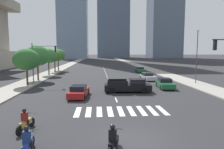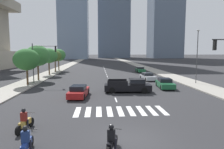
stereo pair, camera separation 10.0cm
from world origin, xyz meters
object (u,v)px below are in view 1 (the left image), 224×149
Objects in this scene: street_lamp_east at (197,53)px; motorcycle_trailing at (28,143)px; street_tree_third at (48,56)px; street_tree_fourth at (55,56)px; motorcycle_lead at (26,122)px; street_tree_fifth at (58,55)px; sedan_red_3 at (79,92)px; traffic_signal_far at (41,56)px; sedan_silver_0 at (147,77)px; sedan_green_1 at (140,70)px; pickup_truck at (130,86)px; street_tree_second at (37,56)px; motorcycle_third at (113,141)px; sedan_green_2 at (165,83)px; street_tree_nearest at (26,60)px.

motorcycle_trailing is at bearing -132.44° from street_lamp_east.
street_tree_third is 6.22m from street_tree_fourth.
motorcycle_lead is 42.07m from street_tree_fifth.
sedan_red_3 is 33.22m from street_tree_fifth.
street_lamp_east reaches higher than traffic_signal_far.
sedan_silver_0 is 14.34m from sedan_green_1.
street_tree_fifth is (-1.74, 22.28, -0.12)m from traffic_signal_far.
street_tree_fifth reaches higher than sedan_red_3.
traffic_signal_far is at bearing 153.58° from pickup_truck.
street_tree_second is at bearing 11.34° from motorcycle_trailing.
street_tree_second reaches higher than sedan_red_3.
motorcycle_third is at bearing -94.67° from motorcycle_trailing.
street_tree_fifth is at bearing -101.59° from sedan_green_1.
sedan_green_2 is (13.93, 14.45, 0.02)m from motorcycle_lead.
motorcycle_third is at bearing -67.21° from traffic_signal_far.
sedan_green_1 is (9.89, 39.75, 0.03)m from motorcycle_third.
motorcycle_lead is 3.27m from motorcycle_trailing.
traffic_signal_far is at bearing 42.07° from street_tree_nearest.
street_tree_nearest is at bearing -90.00° from street_tree_fourth.
street_tree_third is at bearing -90.00° from street_tree_fifth.
street_lamp_east is (19.90, 17.44, 4.27)m from motorcycle_lead.
street_tree_fourth is (-25.75, 19.74, -0.83)m from street_lamp_east.
traffic_signal_far reaches higher than sedan_green_2.
street_tree_third is (-14.43, 19.12, 3.39)m from pickup_truck.
motorcycle_lead reaches higher than sedan_green_2.
sedan_green_1 is 20.20m from street_lamp_east.
street_tree_fourth is (0.00, 14.09, -0.32)m from street_tree_second.
motorcycle_lead is 20.01m from traffic_signal_far.
traffic_signal_far is 0.75× the size of street_lamp_east.
motorcycle_lead is at bearing 17.01° from motorcycle_trailing.
motorcycle_lead is at bearing 171.49° from sedan_red_3.
motorcycle_third is 24.54m from traffic_signal_far.
sedan_green_1 is 22.20m from sedan_green_2.
sedan_silver_0 is 20.14m from street_tree_nearest.
motorcycle_trailing is 0.37× the size of street_tree_second.
sedan_green_2 is at bearing -33.71° from motorcycle_lead.
street_tree_second reaches higher than sedan_green_2.
motorcycle_third is 0.24× the size of street_lamp_east.
sedan_green_1 is at bearing -12.27° from motorcycle_lead.
pickup_truck is at bearing -52.96° from street_tree_third.
motorcycle_third is 0.35× the size of street_tree_third.
traffic_signal_far is 1.17× the size of street_tree_fourth.
sedan_green_2 is at bearing -39.86° from street_tree_third.
pickup_truck is 11.61m from sedan_silver_0.
street_tree_fifth reaches higher than motorcycle_trailing.
sedan_silver_0 is 1.02× the size of sedan_green_1.
street_tree_nearest is 0.94× the size of street_tree_fifth.
street_tree_third is at bearing 98.43° from traffic_signal_far.
street_lamp_east is at bearing 122.11° from sedan_green_2.
traffic_signal_far is 4.24m from street_tree_second.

